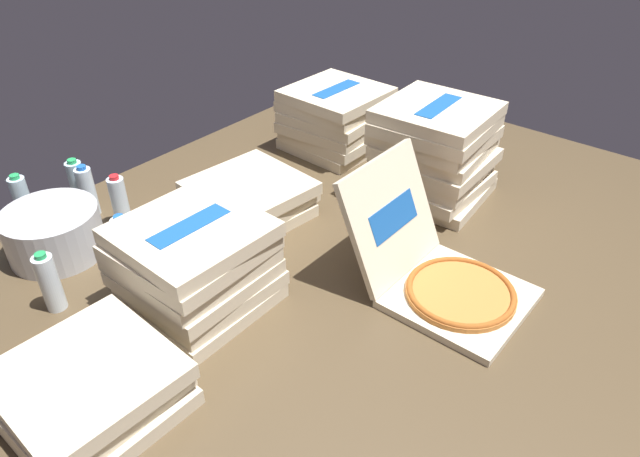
# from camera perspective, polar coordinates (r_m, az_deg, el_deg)

# --- Properties ---
(ground_plane) EXTENTS (3.20, 2.40, 0.02)m
(ground_plane) POSITION_cam_1_polar(r_m,az_deg,el_deg) (1.98, 1.27, -5.29)
(ground_plane) COLOR #4C3D28
(open_pizza_box) EXTENTS (0.40, 0.58, 0.40)m
(open_pizza_box) POSITION_cam_1_polar(r_m,az_deg,el_deg) (1.92, 11.81, -4.25)
(open_pizza_box) COLOR beige
(open_pizza_box) RESTS_ON ground_plane
(pizza_stack_right_far) EXTENTS (0.43, 0.42, 0.30)m
(pizza_stack_right_far) POSITION_cam_1_polar(r_m,az_deg,el_deg) (1.84, -12.31, -3.55)
(pizza_stack_right_far) COLOR beige
(pizza_stack_right_far) RESTS_ON ground_plane
(pizza_stack_right_near) EXTENTS (0.45, 0.46, 0.40)m
(pizza_stack_right_near) POSITION_cam_1_polar(r_m,az_deg,el_deg) (2.39, 11.25, 7.44)
(pizza_stack_right_near) COLOR beige
(pizza_stack_right_near) RESTS_ON ground_plane
(pizza_stack_left_far) EXTENTS (0.46, 0.45, 0.15)m
(pizza_stack_left_far) POSITION_cam_1_polar(r_m,az_deg,el_deg) (2.28, -7.13, 2.95)
(pizza_stack_left_far) COLOR beige
(pizza_stack_left_far) RESTS_ON ground_plane
(pizza_stack_left_mid) EXTENTS (0.44, 0.44, 0.30)m
(pizza_stack_left_mid) POSITION_cam_1_polar(r_m,az_deg,el_deg) (2.77, 1.53, 10.85)
(pizza_stack_left_mid) COLOR beige
(pizza_stack_left_mid) RESTS_ON ground_plane
(pizza_stack_right_mid) EXTENTS (0.42, 0.43, 0.15)m
(pizza_stack_right_mid) POSITION_cam_1_polar(r_m,az_deg,el_deg) (1.66, -21.97, -14.53)
(pizza_stack_right_mid) COLOR beige
(pizza_stack_right_mid) RESTS_ON ground_plane
(ice_bucket) EXTENTS (0.33, 0.33, 0.17)m
(ice_bucket) POSITION_cam_1_polar(r_m,az_deg,el_deg) (2.25, -24.91, -0.37)
(ice_bucket) COLOR #B7BABF
(ice_bucket) RESTS_ON ground_plane
(water_bottle_0) EXTENTS (0.06, 0.06, 0.22)m
(water_bottle_0) POSITION_cam_1_polar(r_m,az_deg,el_deg) (1.99, -25.25, -4.87)
(water_bottle_0) COLOR white
(water_bottle_0) RESTS_ON ground_plane
(water_bottle_2) EXTENTS (0.06, 0.06, 0.22)m
(water_bottle_2) POSITION_cam_1_polar(r_m,az_deg,el_deg) (2.47, -27.40, 2.45)
(water_bottle_2) COLOR silver
(water_bottle_2) RESTS_ON ground_plane
(water_bottle_3) EXTENTS (0.06, 0.06, 0.22)m
(water_bottle_3) POSITION_cam_1_polar(r_m,az_deg,el_deg) (2.32, -19.26, 2.55)
(water_bottle_3) COLOR silver
(water_bottle_3) RESTS_ON ground_plane
(water_bottle_4) EXTENTS (0.06, 0.06, 0.22)m
(water_bottle_4) POSITION_cam_1_polar(r_m,az_deg,el_deg) (2.43, -22.07, 3.44)
(water_bottle_4) COLOR silver
(water_bottle_4) RESTS_ON ground_plane
(water_bottle_5) EXTENTS (0.06, 0.06, 0.22)m
(water_bottle_5) POSITION_cam_1_polar(r_m,az_deg,el_deg) (2.50, -22.87, 4.03)
(water_bottle_5) COLOR silver
(water_bottle_5) RESTS_ON ground_plane
(water_bottle_6) EXTENTS (0.06, 0.06, 0.22)m
(water_bottle_6) POSITION_cam_1_polar(r_m,az_deg,el_deg) (2.08, -18.81, -1.41)
(water_bottle_6) COLOR silver
(water_bottle_6) RESTS_ON ground_plane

